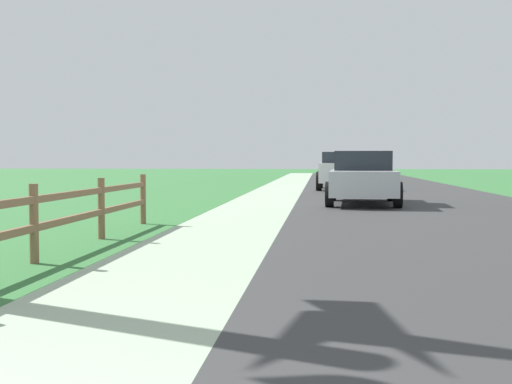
% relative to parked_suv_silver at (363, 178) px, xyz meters
% --- Properties ---
extents(ground_plane, '(120.00, 120.00, 0.00)m').
position_rel_parked_suv_silver_xyz_m(ground_plane, '(-1.89, 6.25, -0.74)').
color(ground_plane, '#347037').
extents(road_asphalt, '(7.00, 66.00, 0.01)m').
position_rel_parked_suv_silver_xyz_m(road_asphalt, '(1.61, 8.25, -0.73)').
color(road_asphalt, '#343434').
rests_on(road_asphalt, ground).
extents(curb_concrete, '(6.00, 66.00, 0.01)m').
position_rel_parked_suv_silver_xyz_m(curb_concrete, '(-4.89, 8.25, -0.73)').
color(curb_concrete, '#9EB395').
rests_on(curb_concrete, ground).
extents(grass_verge, '(5.00, 66.00, 0.00)m').
position_rel_parked_suv_silver_xyz_m(grass_verge, '(-6.39, 8.25, -0.73)').
color(grass_verge, '#347037').
rests_on(grass_verge, ground).
extents(parked_suv_silver, '(2.13, 4.72, 1.48)m').
position_rel_parked_suv_silver_xyz_m(parked_suv_silver, '(0.00, 0.00, 0.00)').
color(parked_suv_silver, '#B7BABF').
rests_on(parked_suv_silver, ground).
extents(parked_car_white, '(2.17, 4.43, 1.55)m').
position_rel_parked_suv_silver_xyz_m(parked_car_white, '(-0.28, 9.11, 0.06)').
color(parked_car_white, white).
rests_on(parked_car_white, ground).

